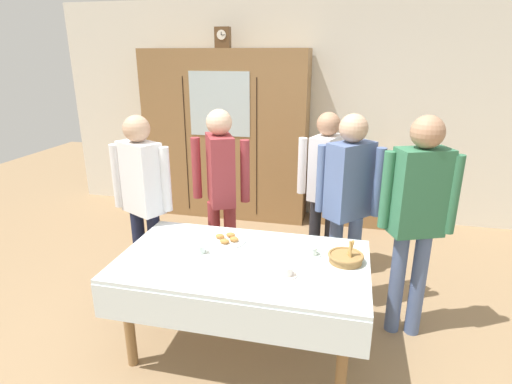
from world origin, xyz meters
TOP-DOWN VIEW (x-y plane):
  - ground_plane at (0.00, 0.00)m, footprint 12.00×12.00m
  - back_wall at (0.00, 2.65)m, footprint 6.40×0.10m
  - dining_table at (0.00, -0.23)m, footprint 1.70×0.98m
  - wall_cabinet at (-0.90, 2.35)m, footprint 2.08×0.46m
  - mantel_clock at (-0.91, 2.35)m, footprint 0.18×0.11m
  - bookshelf_low at (0.75, 2.41)m, footprint 0.92×0.35m
  - book_stack at (0.75, 2.41)m, footprint 0.17×0.20m
  - tea_cup_back_edge at (-0.31, -0.20)m, footprint 0.13×0.13m
  - tea_cup_near_left at (0.46, -0.04)m, footprint 0.13×0.13m
  - tea_cup_near_right at (0.33, -0.36)m, footprint 0.13×0.13m
  - bread_basket at (0.69, -0.09)m, footprint 0.24×0.24m
  - pastry_plate at (-0.18, 0.03)m, footprint 0.28×0.28m
  - spoon_front_edge at (-0.34, -0.40)m, footprint 0.12×0.02m
  - spoon_near_left at (0.13, 0.03)m, footprint 0.12×0.02m
  - person_beside_shelf at (0.68, 0.54)m, footprint 0.52×0.40m
  - person_by_cabinet at (1.16, 0.26)m, footprint 0.52×0.32m
  - person_behind_table_right at (0.46, 1.05)m, footprint 0.52×0.41m
  - person_near_right_end at (-0.42, 0.63)m, footprint 0.52×0.41m
  - person_behind_table_left at (-1.00, 0.30)m, footprint 0.52×0.34m

SIDE VIEW (x-z plane):
  - ground_plane at x=0.00m, z-range 0.00..0.00m
  - bookshelf_low at x=0.75m, z-range 0.00..0.89m
  - dining_table at x=0.00m, z-range 0.27..0.99m
  - spoon_front_edge at x=-0.34m, z-range 0.73..0.74m
  - spoon_near_left at x=0.13m, z-range 0.73..0.74m
  - pastry_plate at x=-0.18m, z-range 0.72..0.77m
  - tea_cup_back_edge at x=-0.31m, z-range 0.72..0.79m
  - tea_cup_near_left at x=0.46m, z-range 0.72..0.79m
  - tea_cup_near_right at x=0.33m, z-range 0.72..0.79m
  - bread_basket at x=0.69m, z-range 0.68..0.84m
  - book_stack at x=0.75m, z-range 0.89..1.00m
  - person_behind_table_right at x=0.46m, z-range 0.17..1.74m
  - person_behind_table_left at x=-1.00m, z-range 0.17..1.78m
  - person_near_right_end at x=-0.42m, z-range 0.18..1.80m
  - person_beside_shelf at x=0.68m, z-range 0.18..1.81m
  - person_by_cabinet at x=1.16m, z-range 0.19..1.87m
  - wall_cabinet at x=-0.90m, z-range 0.00..2.12m
  - back_wall at x=0.00m, z-range 0.00..2.70m
  - mantel_clock at x=-0.91m, z-range 2.12..2.36m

